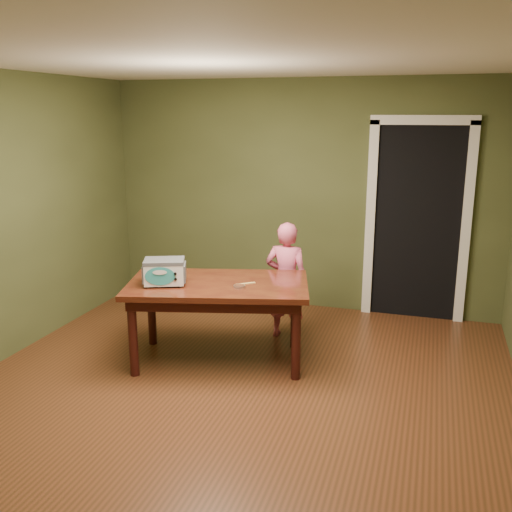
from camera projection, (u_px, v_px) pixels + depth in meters
The scene contains 8 objects.
floor at pixel (226, 403), 4.51m from camera, with size 5.00×5.00×0.00m, color #5B2E1A.
room_shell at pixel (223, 187), 4.09m from camera, with size 4.52×5.02×2.61m.
doorway at pixel (418, 219), 6.44m from camera, with size 1.10×0.66×2.25m.
dining_table at pixel (218, 293), 5.12m from camera, with size 1.77×1.27×0.75m.
toy_oven at pixel (164, 271), 5.01m from camera, with size 0.43×0.36×0.23m.
baking_pan at pixel (239, 286), 4.94m from camera, with size 0.10×0.10×0.02m.
spatula at pixel (246, 284), 5.05m from camera, with size 0.18×0.03×0.01m, color #DDB660.
child at pixel (286, 280), 5.70m from camera, with size 0.43×0.28×1.19m, color #E35D82.
Camera 1 is at (1.44, -3.83, 2.23)m, focal length 40.00 mm.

